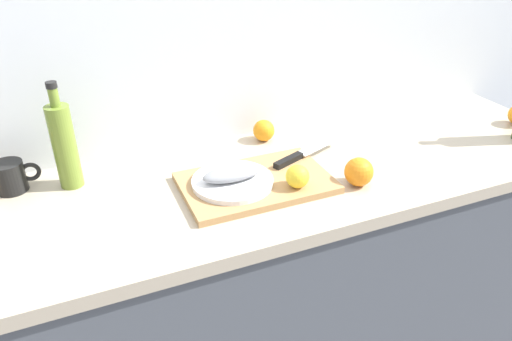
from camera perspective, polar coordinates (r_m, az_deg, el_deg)
The scene contains 11 objects.
back_wall at distance 1.59m, azimuth -0.62°, elevation 16.41°, with size 3.20×0.05×2.50m, color silver.
kitchen_counter at distance 1.71m, azimuth 3.81°, elevation -13.35°, with size 2.00×0.60×0.90m.
cutting_board at distance 1.36m, azimuth -0.00°, elevation -1.47°, with size 0.42×0.27×0.02m, color tan.
white_plate at distance 1.33m, azimuth -2.80°, elevation -1.30°, with size 0.23×0.23×0.01m, color white.
fish_fillet at distance 1.32m, azimuth -2.82°, elevation -0.35°, with size 0.17×0.07×0.04m, color gray.
chef_knife at distance 1.47m, azimuth 5.26°, elevation 1.88°, with size 0.28×0.13×0.02m.
lemon_0 at distance 1.31m, azimuth 4.95°, elevation -0.69°, with size 0.07×0.07×0.07m, color yellow.
olive_oil_bottle at distance 1.41m, azimuth -21.81°, elevation 2.84°, with size 0.06×0.06×0.31m.
coffee_mug_0 at distance 1.48m, azimuth -27.09°, elevation -0.65°, with size 0.12×0.08×0.09m.
orange_2 at distance 1.61m, azimuth 0.93°, elevation 4.77°, with size 0.07×0.07×0.07m, color orange.
orange_3 at distance 1.38m, azimuth 12.11°, elevation -0.16°, with size 0.08×0.08×0.08m, color orange.
Camera 1 is at (-0.59, -1.11, 1.61)m, focal length 33.69 mm.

